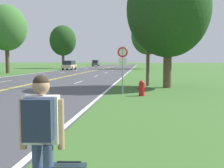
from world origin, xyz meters
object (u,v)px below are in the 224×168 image
(traffic_sign, at_px, (123,58))
(tree_left_verge, at_px, (168,9))
(car_dark_grey_suv_mid_far, at_px, (96,63))
(hitchhiker_person, at_px, (41,127))
(tree_far_back, at_px, (63,41))
(tree_mid_treeline, at_px, (148,35))
(car_champagne_suv_mid_near, at_px, (69,65))
(fire_hydrant, at_px, (142,88))
(tree_behind_sign, at_px, (6,28))

(traffic_sign, bearing_deg, tree_left_verge, 55.62)
(traffic_sign, xyz_separation_m, car_dark_grey_suv_mid_far, (-13.27, 70.10, -1.01))
(tree_left_verge, distance_m, car_dark_grey_suv_mid_far, 68.09)
(hitchhiker_person, bearing_deg, tree_left_verge, -15.73)
(tree_left_verge, distance_m, tree_far_back, 47.71)
(tree_mid_treeline, bearing_deg, traffic_sign, -92.81)
(hitchhiker_person, distance_m, car_champagne_suv_mid_near, 51.03)
(traffic_sign, bearing_deg, fire_hydrant, -29.98)
(car_dark_grey_suv_mid_far, bearing_deg, car_champagne_suv_mid_near, -179.31)
(tree_mid_treeline, bearing_deg, car_champagne_suv_mid_near, -152.83)
(car_dark_grey_suv_mid_far, bearing_deg, fire_hydrant, -168.44)
(tree_left_verge, distance_m, tree_behind_sign, 28.20)
(car_dark_grey_suv_mid_far, bearing_deg, tree_far_back, 170.70)
(tree_mid_treeline, height_order, car_dark_grey_suv_mid_far, tree_mid_treeline)
(traffic_sign, distance_m, car_champagne_suv_mid_near, 39.58)
(tree_behind_sign, bearing_deg, tree_left_verge, -42.10)
(hitchhiker_person, distance_m, fire_hydrant, 11.50)
(fire_hydrant, height_order, car_champagne_suv_mid_near, car_champagne_suv_mid_near)
(traffic_sign, xyz_separation_m, tree_left_verge, (2.78, 4.06, 3.30))
(tree_left_verge, bearing_deg, tree_mid_treeline, 90.78)
(tree_mid_treeline, distance_m, car_dark_grey_suv_mid_far, 29.98)
(traffic_sign, height_order, tree_far_back, tree_far_back)
(tree_left_verge, bearing_deg, tree_far_back, 114.52)
(tree_left_verge, distance_m, car_champagne_suv_mid_near, 37.10)
(tree_behind_sign, xyz_separation_m, car_champagne_suv_mid_near, (5.19, 14.44, -5.48))
(tree_far_back, bearing_deg, tree_behind_sign, -92.59)
(fire_hydrant, height_order, tree_left_verge, tree_left_verge)
(traffic_sign, bearing_deg, hitchhiker_person, -90.91)
(tree_left_verge, height_order, tree_behind_sign, tree_behind_sign)
(fire_hydrant, xyz_separation_m, traffic_sign, (-1.06, 0.61, 1.56))
(tree_mid_treeline, xyz_separation_m, car_dark_grey_suv_mid_far, (-15.48, 24.93, -6.12))
(fire_hydrant, relative_size, car_champagne_suv_mid_near, 0.20)
(traffic_sign, relative_size, car_champagne_suv_mid_near, 0.64)
(traffic_sign, relative_size, car_dark_grey_suv_mid_far, 0.60)
(hitchhiker_person, distance_m, tree_left_verge, 16.89)
(traffic_sign, height_order, tree_behind_sign, tree_behind_sign)
(hitchhiker_person, height_order, fire_hydrant, hitchhiker_person)
(traffic_sign, height_order, tree_left_verge, tree_left_verge)
(car_champagne_suv_mid_near, bearing_deg, tree_far_back, 24.51)
(tree_far_back, bearing_deg, car_dark_grey_suv_mid_far, 80.59)
(tree_mid_treeline, bearing_deg, fire_hydrant, -91.45)
(tree_mid_treeline, bearing_deg, car_dark_grey_suv_mid_far, 121.84)
(tree_left_verge, bearing_deg, hitchhiker_person, -100.46)
(tree_left_verge, xyz_separation_m, car_champagne_suv_mid_near, (-15.71, 33.33, -4.34))
(tree_mid_treeline, relative_size, tree_far_back, 1.15)
(hitchhiker_person, xyz_separation_m, tree_behind_sign, (-17.94, 34.97, 5.38))
(hitchhiker_person, relative_size, car_champagne_suv_mid_near, 0.41)
(traffic_sign, bearing_deg, car_champagne_suv_mid_near, 109.08)
(fire_hydrant, distance_m, tree_mid_treeline, 46.27)
(fire_hydrant, bearing_deg, car_champagne_suv_mid_near, 110.21)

